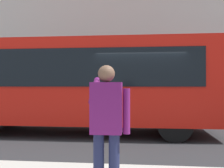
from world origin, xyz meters
The scene contains 4 objects.
ground_plane centered at (0.00, 0.00, 0.00)m, with size 60.00×60.00×0.00m, color #2B2B2D.
building_facade_far centered at (-0.02, -6.80, 5.99)m, with size 28.00×1.55×12.00m.
red_bus centered at (2.06, -0.27, 1.68)m, with size 9.05×2.54×3.08m.
pedestrian_photographer centered at (0.44, 4.92, 1.14)m, with size 0.53×0.52×1.70m.
Camera 1 is at (0.02, 8.26, 1.59)m, focal length 41.94 mm.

